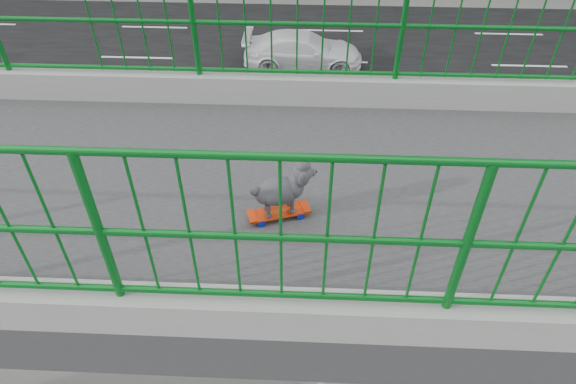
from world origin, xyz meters
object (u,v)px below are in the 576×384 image
Objects in this scene: skateboard at (279,213)px; car_1 at (384,149)px; car_3 at (303,51)px; poodle at (282,188)px.

skateboard is 0.13× the size of car_1.
car_3 is (-15.97, -0.06, -6.37)m from skateboard.
poodle reaches higher than skateboard.
car_3 is (-6.40, -2.59, 0.00)m from car_1.
car_1 is (-9.57, 2.53, -6.37)m from skateboard.
skateboard reaches higher than car_1.
car_3 is (-15.96, -0.09, -6.62)m from poodle.
poodle is 17.28m from car_3.
car_3 is at bearing 162.37° from skateboard.
poodle is at bearing -179.69° from car_3.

